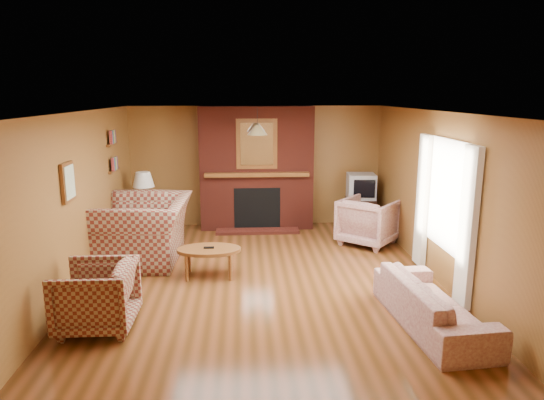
{
  "coord_description": "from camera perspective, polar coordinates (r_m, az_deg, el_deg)",
  "views": [
    {
      "loc": [
        -0.26,
        -6.44,
        2.65
      ],
      "look_at": [
        0.16,
        0.6,
        1.08
      ],
      "focal_mm": 32.0,
      "sensor_mm": 36.0,
      "label": 1
    }
  ],
  "objects": [
    {
      "name": "floor",
      "position": [
        6.97,
        -1.04,
        -9.84
      ],
      "size": [
        6.5,
        6.5,
        0.0
      ],
      "primitive_type": "plane",
      "color": "#4B2B10",
      "rests_on": "ground"
    },
    {
      "name": "ceiling",
      "position": [
        6.45,
        -1.12,
        10.3
      ],
      "size": [
        6.5,
        6.5,
        0.0
      ],
      "primitive_type": "plane",
      "rotation": [
        3.14,
        0.0,
        0.0
      ],
      "color": "silver",
      "rests_on": "wall_back"
    },
    {
      "name": "wall_back",
      "position": [
        9.8,
        -1.87,
        3.99
      ],
      "size": [
        6.5,
        0.0,
        6.5
      ],
      "primitive_type": "plane",
      "rotation": [
        1.57,
        0.0,
        0.0
      ],
      "color": "olive",
      "rests_on": "floor"
    },
    {
      "name": "wall_front",
      "position": [
        3.51,
        1.18,
        -11.83
      ],
      "size": [
        6.5,
        0.0,
        6.5
      ],
      "primitive_type": "plane",
      "rotation": [
        -1.57,
        0.0,
        0.0
      ],
      "color": "olive",
      "rests_on": "floor"
    },
    {
      "name": "wall_left",
      "position": [
        6.97,
        -22.08,
        -0.42
      ],
      "size": [
        0.0,
        6.5,
        6.5
      ],
      "primitive_type": "plane",
      "rotation": [
        1.57,
        0.0,
        1.57
      ],
      "color": "olive",
      "rests_on": "floor"
    },
    {
      "name": "wall_right",
      "position": [
        7.15,
        19.36,
        0.11
      ],
      "size": [
        0.0,
        6.5,
        6.5
      ],
      "primitive_type": "plane",
      "rotation": [
        1.57,
        0.0,
        -1.57
      ],
      "color": "olive",
      "rests_on": "floor"
    },
    {
      "name": "fireplace",
      "position": [
        9.54,
        -1.83,
        3.65
      ],
      "size": [
        2.2,
        0.82,
        2.4
      ],
      "color": "#581C13",
      "rests_on": "floor"
    },
    {
      "name": "window_right",
      "position": [
        6.97,
        19.57,
        -0.84
      ],
      "size": [
        0.1,
        1.85,
        2.0
      ],
      "color": "beige",
      "rests_on": "wall_right"
    },
    {
      "name": "bookshelf",
      "position": [
        8.67,
        -18.05,
        5.39
      ],
      "size": [
        0.09,
        0.55,
        0.71
      ],
      "color": "brown",
      "rests_on": "wall_left"
    },
    {
      "name": "botanical_print",
      "position": [
        6.61,
        -22.86,
        1.96
      ],
      "size": [
        0.05,
        0.4,
        0.5
      ],
      "color": "brown",
      "rests_on": "wall_left"
    },
    {
      "name": "pendant_light",
      "position": [
        8.77,
        -1.73,
        8.25
      ],
      "size": [
        0.36,
        0.36,
        0.48
      ],
      "color": "black",
      "rests_on": "ceiling"
    },
    {
      "name": "plaid_loveseat",
      "position": [
        8.01,
        -14.77,
        -3.42
      ],
      "size": [
        1.41,
        1.6,
        1.02
      ],
      "primitive_type": "imported",
      "rotation": [
        0.0,
        0.0,
        -1.6
      ],
      "color": "maroon",
      "rests_on": "floor"
    },
    {
      "name": "plaid_armchair",
      "position": [
        5.95,
        -19.99,
        -10.64
      ],
      "size": [
        0.85,
        0.83,
        0.77
      ],
      "primitive_type": "imported",
      "rotation": [
        0.0,
        0.0,
        -1.57
      ],
      "color": "maroon",
      "rests_on": "floor"
    },
    {
      "name": "floral_sofa",
      "position": [
        6.0,
        18.39,
        -11.48
      ],
      "size": [
        0.9,
        1.94,
        0.55
      ],
      "primitive_type": "imported",
      "rotation": [
        0.0,
        0.0,
        1.66
      ],
      "color": "#C7B29A",
      "rests_on": "floor"
    },
    {
      "name": "floral_armchair",
      "position": [
        8.78,
        11.26,
        -2.49
      ],
      "size": [
        1.26,
        1.26,
        0.83
      ],
      "primitive_type": "imported",
      "rotation": [
        0.0,
        0.0,
        2.43
      ],
      "color": "#C7B29A",
      "rests_on": "floor"
    },
    {
      "name": "coffee_table",
      "position": [
        7.18,
        -7.42,
        -6.04
      ],
      "size": [
        0.93,
        0.58,
        0.45
      ],
      "color": "brown",
      "rests_on": "floor"
    },
    {
      "name": "side_table",
      "position": [
        9.38,
        -14.64,
        -2.48
      ],
      "size": [
        0.47,
        0.47,
        0.58
      ],
      "primitive_type": "cube",
      "rotation": [
        0.0,
        0.0,
        -0.09
      ],
      "color": "brown",
      "rests_on": "floor"
    },
    {
      "name": "table_lamp",
      "position": [
        9.24,
        -14.86,
        1.44
      ],
      "size": [
        0.39,
        0.39,
        0.65
      ],
      "color": "white",
      "rests_on": "side_table"
    },
    {
      "name": "tv_stand",
      "position": [
        9.81,
        10.31,
        -1.53
      ],
      "size": [
        0.6,
        0.55,
        0.61
      ],
      "primitive_type": "cube",
      "rotation": [
        0.0,
        0.0,
        -0.08
      ],
      "color": "black",
      "rests_on": "floor"
    },
    {
      "name": "crt_tv",
      "position": [
        9.69,
        10.44,
        1.61
      ],
      "size": [
        0.57,
        0.57,
        0.49
      ],
      "color": "#A7A9AE",
      "rests_on": "tv_stand"
    }
  ]
}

